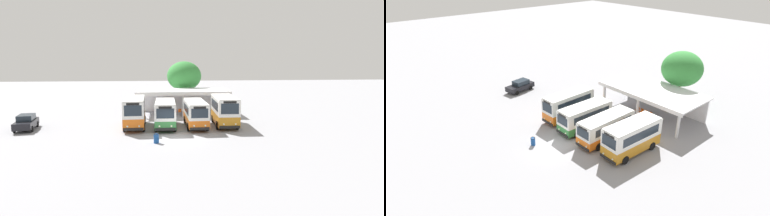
{
  "view_description": "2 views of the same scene",
  "coord_description": "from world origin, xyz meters",
  "views": [
    {
      "loc": [
        -1.16,
        -28.36,
        7.26
      ],
      "look_at": [
        2.54,
        8.1,
        1.7
      ],
      "focal_mm": 28.45,
      "sensor_mm": 36.0,
      "label": 1
    },
    {
      "loc": [
        23.12,
        -16.46,
        18.1
      ],
      "look_at": [
        -1.6,
        4.76,
        2.46
      ],
      "focal_mm": 29.29,
      "sensor_mm": 36.0,
      "label": 2
    }
  ],
  "objects": [
    {
      "name": "ground_plane",
      "position": [
        0.0,
        0.0,
        0.0
      ],
      "size": [
        180.0,
        180.0,
        0.0
      ],
      "primitive_type": "plane",
      "color": "#939399"
    },
    {
      "name": "city_bus_nearest_orange",
      "position": [
        -4.13,
        5.4,
        1.84
      ],
      "size": [
        2.43,
        6.78,
        3.33
      ],
      "color": "black",
      "rests_on": "ground"
    },
    {
      "name": "city_bus_second_in_row",
      "position": [
        -0.75,
        5.1,
        1.66
      ],
      "size": [
        2.39,
        6.74,
        2.98
      ],
      "color": "black",
      "rests_on": "ground"
    },
    {
      "name": "city_bus_middle_cream",
      "position": [
        2.63,
        5.12,
        1.64
      ],
      "size": [
        2.33,
        6.99,
        2.93
      ],
      "color": "black",
      "rests_on": "ground"
    },
    {
      "name": "city_bus_fourth_amber",
      "position": [
        6.01,
        5.39,
        1.86
      ],
      "size": [
        2.59,
        6.67,
        3.39
      ],
      "color": "black",
      "rests_on": "ground"
    },
    {
      "name": "parked_car_flank",
      "position": [
        -15.74,
        5.47,
        0.83
      ],
      "size": [
        2.46,
        4.5,
        1.62
      ],
      "color": "black",
      "rests_on": "ground"
    },
    {
      "name": "terminal_canopy",
      "position": [
        1.78,
        14.78,
        2.7
      ],
      "size": [
        12.69,
        6.4,
        3.4
      ],
      "color": "silver",
      "rests_on": "ground"
    },
    {
      "name": "waiting_chair_end_by_column",
      "position": [
        0.67,
        12.94,
        0.52
      ],
      "size": [
        0.46,
        0.46,
        0.86
      ],
      "color": "slate",
      "rests_on": "ground"
    },
    {
      "name": "waiting_chair_second_from_end",
      "position": [
        1.32,
        12.93,
        0.52
      ],
      "size": [
        0.46,
        0.46,
        0.86
      ],
      "color": "slate",
      "rests_on": "ground"
    },
    {
      "name": "waiting_chair_middle_seat",
      "position": [
        1.98,
        12.93,
        0.52
      ],
      "size": [
        0.46,
        0.46,
        0.86
      ],
      "color": "slate",
      "rests_on": "ground"
    },
    {
      "name": "waiting_chair_fourth_seat",
      "position": [
        2.64,
        12.98,
        0.52
      ],
      "size": [
        0.46,
        0.46,
        0.86
      ],
      "color": "slate",
      "rests_on": "ground"
    },
    {
      "name": "roadside_tree_behind_canopy",
      "position": [
        2.42,
        19.19,
        5.08
      ],
      "size": [
        5.34,
        5.34,
        7.35
      ],
      "color": "brown",
      "rests_on": "ground"
    },
    {
      "name": "litter_bin_apron",
      "position": [
        -1.67,
        -1.51,
        0.46
      ],
      "size": [
        0.49,
        0.49,
        0.9
      ],
      "color": "#19478C",
      "rests_on": "ground"
    }
  ]
}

